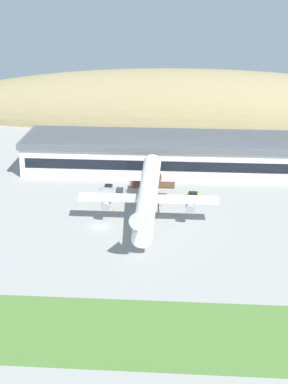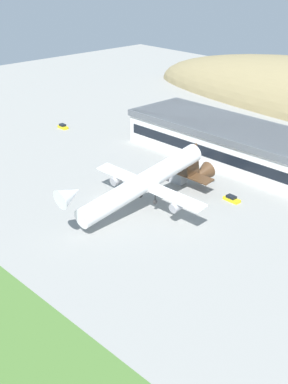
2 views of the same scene
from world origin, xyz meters
TOP-DOWN VIEW (x-y plane):
  - ground_plane at (0.00, 0.00)m, footprint 345.51×345.51m
  - terminal_building at (11.57, 46.54)m, footprint 83.48×23.02m
  - cargo_airplane at (11.48, 3.68)m, footprint 35.14×48.92m
  - service_car_0 at (22.94, 23.08)m, footprint 4.53×1.98m
  - service_car_1 at (-1.66, 27.51)m, footprint 3.89×1.98m
  - service_car_3 at (-56.10, 26.93)m, footprint 4.26×2.01m
  - fuel_truck at (4.57, 21.54)m, footprint 6.38×2.80m
  - traffic_cone_0 at (14.27, 15.42)m, footprint 0.52×0.52m
  - traffic_cone_1 at (1.71, 11.35)m, footprint 0.52×0.52m

SIDE VIEW (x-z plane):
  - ground_plane at x=0.00m, z-range 0.00..0.00m
  - traffic_cone_0 at x=14.27m, z-range -0.01..0.57m
  - traffic_cone_1 at x=1.71m, z-range -0.01..0.57m
  - service_car_0 at x=22.94m, z-range -0.12..1.30m
  - service_car_1 at x=-1.66m, z-range -0.13..1.33m
  - service_car_3 at x=-56.10m, z-range -0.14..1.45m
  - fuel_truck at x=4.57m, z-range -0.07..2.96m
  - terminal_building at x=11.57m, z-range 0.71..11.40m
  - cargo_airplane at x=11.48m, z-range 0.63..13.57m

